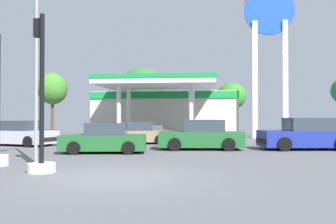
# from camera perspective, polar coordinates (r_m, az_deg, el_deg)

# --- Properties ---
(ground_plane) EXTENTS (90.00, 90.00, 0.00)m
(ground_plane) POSITION_cam_1_polar(r_m,az_deg,el_deg) (10.10, -8.40, -10.36)
(ground_plane) COLOR #56565B
(ground_plane) RESTS_ON ground
(gas_station) EXTENTS (12.92, 12.50, 4.68)m
(gas_station) POSITION_cam_1_polar(r_m,az_deg,el_deg) (32.73, -0.36, 0.09)
(gas_station) COLOR beige
(gas_station) RESTS_ON ground
(station_pole_sign) EXTENTS (3.96, 0.56, 13.42)m
(station_pole_sign) POSITION_cam_1_polar(r_m,az_deg,el_deg) (30.05, 16.05, 12.41)
(station_pole_sign) COLOR white
(station_pole_sign) RESTS_ON ground
(car_0) EXTENTS (4.43, 2.22, 1.54)m
(car_0) POSITION_cam_1_polar(r_m,az_deg,el_deg) (18.44, 5.35, -3.88)
(car_0) COLOR black
(car_0) RESTS_ON ground
(car_1) EXTENTS (4.12, 2.21, 1.41)m
(car_1) POSITION_cam_1_polar(r_m,az_deg,el_deg) (16.88, -10.24, -4.36)
(car_1) COLOR black
(car_1) RESTS_ON ground
(car_2) EXTENTS (4.42, 2.73, 1.47)m
(car_2) POSITION_cam_1_polar(r_m,az_deg,el_deg) (22.67, -22.58, -3.33)
(car_2) COLOR black
(car_2) RESTS_ON ground
(car_3) EXTENTS (4.80, 2.56, 1.64)m
(car_3) POSITION_cam_1_polar(r_m,az_deg,el_deg) (19.66, 21.30, -3.50)
(car_3) COLOR black
(car_3) RESTS_ON ground
(car_4) EXTENTS (4.19, 2.60, 1.40)m
(car_4) POSITION_cam_1_polar(r_m,az_deg,el_deg) (22.40, -4.81, -3.52)
(car_4) COLOR black
(car_4) RESTS_ON ground
(traffic_signal_0) EXTENTS (0.83, 0.83, 4.82)m
(traffic_signal_0) POSITION_cam_1_polar(r_m,az_deg,el_deg) (11.42, -19.78, -2.73)
(traffic_signal_0) COLOR silver
(traffic_signal_0) RESTS_ON ground
(tree_0) EXTENTS (3.41, 3.41, 6.85)m
(tree_0) POSITION_cam_1_polar(r_m,az_deg,el_deg) (43.16, -18.14, 3.57)
(tree_0) COLOR brown
(tree_0) RESTS_ON ground
(tree_1) EXTENTS (4.60, 4.60, 7.04)m
(tree_1) POSITION_cam_1_polar(r_m,az_deg,el_deg) (37.92, -4.16, 4.17)
(tree_1) COLOR brown
(tree_1) RESTS_ON ground
(tree_2) EXTENTS (3.08, 3.08, 5.38)m
(tree_2) POSITION_cam_1_polar(r_m,az_deg,el_deg) (38.26, 10.22, 2.52)
(tree_2) COLOR brown
(tree_2) RESTS_ON ground
(corner_streetlamp) EXTENTS (0.24, 1.48, 6.35)m
(corner_streetlamp) POSITION_cam_1_polar(r_m,az_deg,el_deg) (13.56, -20.89, 8.51)
(corner_streetlamp) COLOR gray
(corner_streetlamp) RESTS_ON ground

